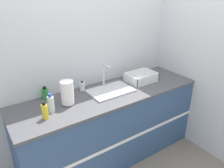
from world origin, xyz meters
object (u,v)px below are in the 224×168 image
object	(u,v)px
paper_towel_roll	(67,93)
bottle_clear	(51,104)
bottle_green	(45,93)
bottle_yellow	(45,111)
sink	(110,90)
soap_dispenser	(82,86)
dish_rack	(141,78)

from	to	relation	value
paper_towel_roll	bottle_clear	size ratio (longest dim) A/B	1.31
bottle_green	bottle_yellow	bearing A→B (deg)	-108.68
sink	bottle_yellow	distance (m)	0.85
bottle_clear	sink	bearing A→B (deg)	4.58
soap_dispenser	bottle_green	bearing A→B (deg)	174.67
dish_rack	soap_dispenser	bearing A→B (deg)	166.47
dish_rack	soap_dispenser	size ratio (longest dim) A/B	3.17
sink	paper_towel_roll	xyz separation A→B (m)	(-0.54, -0.01, 0.11)
sink	bottle_green	xyz separation A→B (m)	(-0.70, 0.25, 0.04)
dish_rack	paper_towel_roll	bearing A→B (deg)	-178.34
bottle_green	bottle_yellow	world-z (taller)	bottle_yellow
soap_dispenser	paper_towel_roll	bearing A→B (deg)	-142.26
bottle_clear	bottle_green	size ratio (longest dim) A/B	1.39
bottle_clear	bottle_yellow	distance (m)	0.12
dish_rack	bottle_yellow	xyz separation A→B (m)	(-1.33, -0.17, 0.04)
sink	paper_towel_roll	size ratio (longest dim) A/B	1.98
dish_rack	bottle_yellow	size ratio (longest dim) A/B	2.15
dish_rack	bottle_yellow	world-z (taller)	bottle_yellow
bottle_clear	bottle_green	world-z (taller)	bottle_clear
sink	dish_rack	bearing A→B (deg)	2.56
dish_rack	bottle_green	bearing A→B (deg)	169.39
bottle_clear	bottle_yellow	xyz separation A→B (m)	(-0.09, -0.08, -0.01)
bottle_yellow	soap_dispenser	size ratio (longest dim) A/B	1.47
paper_towel_roll	dish_rack	size ratio (longest dim) A/B	0.70
bottle_clear	soap_dispenser	xyz separation A→B (m)	(0.48, 0.27, -0.04)
paper_towel_roll	soap_dispenser	world-z (taller)	paper_towel_roll
bottle_clear	soap_dispenser	bearing A→B (deg)	29.25
bottle_clear	paper_towel_roll	bearing A→B (deg)	14.56
sink	soap_dispenser	world-z (taller)	sink
bottle_green	bottle_clear	bearing A→B (deg)	-97.90
paper_towel_roll	bottle_clear	bearing A→B (deg)	-165.44
sink	bottle_yellow	size ratio (longest dim) A/B	2.96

